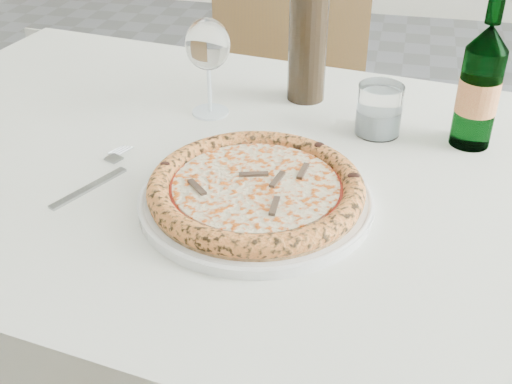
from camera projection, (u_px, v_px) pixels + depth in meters
floor at (258, 368)px, 1.62m from camera, size 5.00×6.00×0.02m
dining_table at (270, 218)px, 1.00m from camera, size 1.52×1.02×0.76m
chair_far at (294, 93)px, 1.73m from camera, size 0.53×0.53×0.93m
plate at (256, 199)px, 0.86m from camera, size 0.32×0.32×0.02m
pizza at (256, 188)px, 0.85m from camera, size 0.29×0.29×0.03m
fork at (98, 178)px, 0.92m from camera, size 0.06×0.18×0.00m
wine_glass at (208, 47)px, 1.04m from camera, size 0.07×0.07×0.17m
tumbler at (379, 113)px, 1.03m from camera, size 0.07×0.07×0.08m
beer_bottle at (480, 87)px, 0.96m from camera, size 0.06×0.06×0.24m
wine_bottle at (308, 35)px, 1.10m from camera, size 0.07×0.07×0.27m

